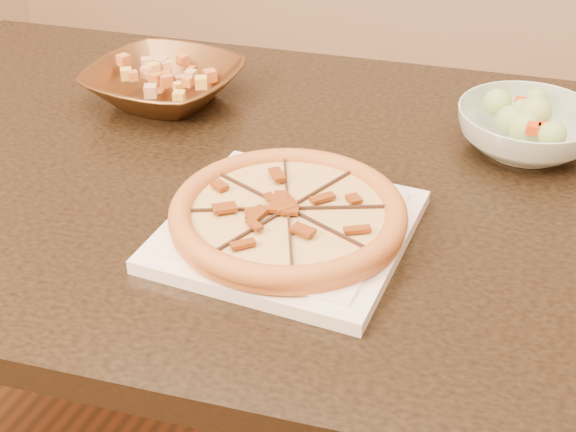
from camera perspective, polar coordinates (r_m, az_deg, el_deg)
name	(u,v)px	position (r m, az deg, el deg)	size (l,w,h in m)	color
dining_table	(255,230)	(1.19, -2.38, -1.02)	(1.44, 1.02, 0.75)	black
plate	(288,229)	(0.98, 0.00, -0.95)	(0.28, 0.28, 0.02)	white
pizza	(288,213)	(0.97, 0.00, 0.20)	(0.29, 0.29, 0.03)	#C56C3B
bronze_bowl	(164,84)	(1.33, -8.79, 9.26)	(0.24, 0.24, 0.06)	brown
mixed_dish	(161,59)	(1.31, -9.01, 10.97)	(0.11, 0.12, 0.03)	tan
salad_bowl	(527,130)	(1.21, 16.63, 5.89)	(0.20, 0.20, 0.06)	silver
salad	(533,99)	(1.19, 17.00, 7.99)	(0.11, 0.10, 0.04)	#ADCA6A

